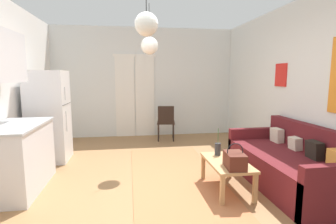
{
  "coord_description": "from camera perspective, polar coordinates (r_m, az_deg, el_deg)",
  "views": [
    {
      "loc": [
        -0.41,
        -3.16,
        1.55
      ],
      "look_at": [
        0.25,
        1.18,
        0.93
      ],
      "focal_mm": 27.58,
      "sensor_mm": 36.0,
      "label": 1
    }
  ],
  "objects": [
    {
      "name": "wall_back",
      "position": [
        6.7,
        -5.22,
        6.38
      ],
      "size": [
        4.73,
        0.13,
        2.75
      ],
      "color": "silver",
      "rests_on": "ground_plane"
    },
    {
      "name": "wall_right",
      "position": [
        4.17,
        32.24,
        4.42
      ],
      "size": [
        0.12,
        7.15,
        2.75
      ],
      "color": "silver",
      "rests_on": "ground_plane"
    },
    {
      "name": "couch",
      "position": [
        4.14,
        25.64,
        -10.62
      ],
      "size": [
        0.93,
        2.0,
        0.85
      ],
      "color": "#5B191E",
      "rests_on": "ground_plane"
    },
    {
      "name": "bamboo_vase",
      "position": [
        3.83,
        10.93,
        -8.03
      ],
      "size": [
        0.09,
        0.09,
        0.39
      ],
      "color": "#2D2D33",
      "rests_on": "coffee_table"
    },
    {
      "name": "ground_plane",
      "position": [
        3.56,
        -1.2,
        -18.64
      ],
      "size": [
        5.13,
        7.55,
        0.1
      ],
      "primitive_type": "cube",
      "color": "#996D44"
    },
    {
      "name": "coffee_table",
      "position": [
        3.64,
        12.87,
        -11.37
      ],
      "size": [
        0.5,
        0.89,
        0.41
      ],
      "color": "tan",
      "rests_on": "ground_plane"
    },
    {
      "name": "area_rug",
      "position": [
        3.82,
        2.52,
        -15.83
      ],
      "size": [
        1.32,
        3.71,
        0.01
      ],
      "primitive_type": "cube",
      "color": "#B26B42",
      "rests_on": "ground_plane"
    },
    {
      "name": "refrigerator",
      "position": [
        5.14,
        -24.84,
        -0.88
      ],
      "size": [
        0.67,
        0.66,
        1.64
      ],
      "color": "white",
      "rests_on": "ground_plane"
    },
    {
      "name": "kitchen_counter",
      "position": [
        4.01,
        -31.18,
        -3.88
      ],
      "size": [
        0.65,
        1.23,
        2.14
      ],
      "color": "silver",
      "rests_on": "ground_plane"
    },
    {
      "name": "pendant_lamp_far",
      "position": [
        4.54,
        -4.13,
        14.4
      ],
      "size": [
        0.3,
        0.3,
        0.84
      ],
      "color": "black"
    },
    {
      "name": "handbag",
      "position": [
        3.36,
        14.54,
        -10.25
      ],
      "size": [
        0.25,
        0.35,
        0.32
      ],
      "color": "#512319",
      "rests_on": "coffee_table"
    },
    {
      "name": "accent_chair",
      "position": [
        6.17,
        -0.47,
        -1.97
      ],
      "size": [
        0.47,
        0.45,
        0.85
      ],
      "rotation": [
        0.0,
        0.0,
        3.0
      ],
      "color": "black",
      "rests_on": "ground_plane"
    },
    {
      "name": "pendant_lamp_near",
      "position": [
        2.55,
        -4.79,
        18.79
      ],
      "size": [
        0.22,
        0.22,
        0.84
      ],
      "color": "black"
    }
  ]
}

